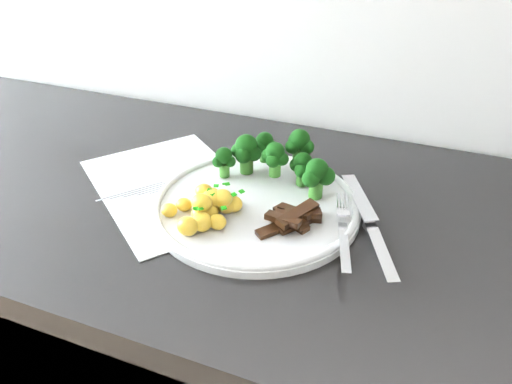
{
  "coord_description": "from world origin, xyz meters",
  "views": [
    {
      "loc": [
        0.18,
        1.12,
        1.28
      ],
      "look_at": [
        -0.04,
        1.67,
        0.9
      ],
      "focal_mm": 34.62,
      "sensor_mm": 36.0,
      "label": 1
    }
  ],
  "objects_px": {
    "fork": "(344,234)",
    "knife": "(374,235)",
    "recipe_paper": "(172,186)",
    "plate": "(256,204)",
    "broccoli": "(278,156)",
    "potatoes": "(209,207)",
    "beef_strips": "(293,217)"
  },
  "relations": [
    {
      "from": "fork",
      "to": "plate",
      "type": "bearing_deg",
      "value": 164.73
    },
    {
      "from": "fork",
      "to": "knife",
      "type": "height_order",
      "value": "fork"
    },
    {
      "from": "recipe_paper",
      "to": "beef_strips",
      "type": "distance_m",
      "value": 0.22
    },
    {
      "from": "beef_strips",
      "to": "knife",
      "type": "xyz_separation_m",
      "value": [
        0.11,
        0.02,
        -0.01
      ]
    },
    {
      "from": "fork",
      "to": "knife",
      "type": "distance_m",
      "value": 0.05
    },
    {
      "from": "potatoes",
      "to": "plate",
      "type": "bearing_deg",
      "value": 48.03
    },
    {
      "from": "recipe_paper",
      "to": "plate",
      "type": "distance_m",
      "value": 0.15
    },
    {
      "from": "recipe_paper",
      "to": "potatoes",
      "type": "relative_size",
      "value": 3.37
    },
    {
      "from": "plate",
      "to": "recipe_paper",
      "type": "bearing_deg",
      "value": 175.6
    },
    {
      "from": "potatoes",
      "to": "beef_strips",
      "type": "xyz_separation_m",
      "value": [
        0.11,
        0.02,
        -0.0
      ]
    },
    {
      "from": "recipe_paper",
      "to": "plate",
      "type": "relative_size",
      "value": 1.22
    },
    {
      "from": "potatoes",
      "to": "recipe_paper",
      "type": "bearing_deg",
      "value": 146.27
    },
    {
      "from": "knife",
      "to": "fork",
      "type": "bearing_deg",
      "value": -142.98
    },
    {
      "from": "potatoes",
      "to": "broccoli",
      "type": "bearing_deg",
      "value": 67.26
    },
    {
      "from": "recipe_paper",
      "to": "potatoes",
      "type": "height_order",
      "value": "potatoes"
    },
    {
      "from": "potatoes",
      "to": "beef_strips",
      "type": "relative_size",
      "value": 1.18
    },
    {
      "from": "recipe_paper",
      "to": "fork",
      "type": "bearing_deg",
      "value": -9.76
    },
    {
      "from": "beef_strips",
      "to": "fork",
      "type": "bearing_deg",
      "value": -6.23
    },
    {
      "from": "knife",
      "to": "potatoes",
      "type": "bearing_deg",
      "value": -169.01
    },
    {
      "from": "broccoli",
      "to": "knife",
      "type": "xyz_separation_m",
      "value": [
        0.17,
        -0.09,
        -0.04
      ]
    },
    {
      "from": "broccoli",
      "to": "knife",
      "type": "height_order",
      "value": "broccoli"
    },
    {
      "from": "potatoes",
      "to": "fork",
      "type": "xyz_separation_m",
      "value": [
        0.19,
        0.02,
        -0.01
      ]
    },
    {
      "from": "plate",
      "to": "knife",
      "type": "height_order",
      "value": "knife"
    },
    {
      "from": "plate",
      "to": "potatoes",
      "type": "bearing_deg",
      "value": -131.97
    },
    {
      "from": "recipe_paper",
      "to": "potatoes",
      "type": "bearing_deg",
      "value": -33.73
    },
    {
      "from": "broccoli",
      "to": "potatoes",
      "type": "height_order",
      "value": "broccoli"
    },
    {
      "from": "plate",
      "to": "broccoli",
      "type": "distance_m",
      "value": 0.09
    },
    {
      "from": "broccoli",
      "to": "fork",
      "type": "bearing_deg",
      "value": -41.29
    },
    {
      "from": "fork",
      "to": "potatoes",
      "type": "bearing_deg",
      "value": -174.97
    },
    {
      "from": "broccoli",
      "to": "beef_strips",
      "type": "xyz_separation_m",
      "value": [
        0.06,
        -0.11,
        -0.03
      ]
    },
    {
      "from": "broccoli",
      "to": "fork",
      "type": "height_order",
      "value": "broccoli"
    },
    {
      "from": "recipe_paper",
      "to": "broccoli",
      "type": "xyz_separation_m",
      "value": [
        0.15,
        0.07,
        0.05
      ]
    }
  ]
}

